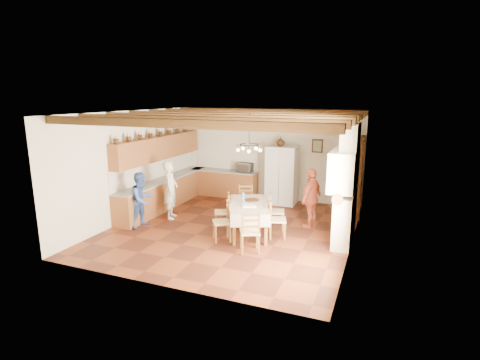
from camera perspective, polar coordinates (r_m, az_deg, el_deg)
name	(u,v)px	position (r m, az deg, el deg)	size (l,w,h in m)	color
floor	(232,229)	(9.87, -1.19, -7.47)	(6.00, 6.50, 0.02)	#461E13
ceiling	(232,112)	(9.27, -1.28, 10.34)	(6.00, 6.50, 0.02)	silver
wall_back	(270,154)	(12.47, 4.62, 3.96)	(6.00, 0.02, 3.00)	beige
wall_front	(159,208)	(6.66, -12.26, -4.13)	(6.00, 0.02, 3.00)	beige
wall_left	(134,165)	(10.96, -15.90, 2.28)	(0.02, 6.50, 3.00)	beige
wall_right	(356,183)	(8.75, 17.23, -0.37)	(0.02, 6.50, 3.00)	beige
ceiling_beams	(232,116)	(9.27, -1.28, 9.72)	(6.00, 6.30, 0.16)	#33200D
lower_cabinets_left	(165,193)	(11.85, -11.32, -2.01)	(0.60, 4.30, 0.86)	brown
lower_cabinets_back	(224,183)	(12.93, -2.45, -0.53)	(2.30, 0.60, 0.86)	brown
countertop_left	(165,179)	(11.74, -11.41, 0.11)	(0.62, 4.30, 0.04)	slate
countertop_back	(224,171)	(12.83, -2.47, 1.42)	(2.34, 0.62, 0.04)	slate
backsplash_left	(156,168)	(11.83, -12.64, 1.73)	(0.03, 4.30, 0.60)	white
backsplash_back	(227,160)	(13.03, -1.97, 3.03)	(2.30, 0.03, 0.60)	white
upper_cabinets	(160,148)	(11.64, -12.14, 4.82)	(0.35, 4.20, 0.70)	brown
fireplace	(343,184)	(8.99, 15.46, -0.57)	(0.56, 1.60, 2.80)	beige
wall_picture	(317,146)	(12.03, 11.71, 5.09)	(0.34, 0.03, 0.42)	black
refrigerator	(282,175)	(11.99, 6.44, 0.77)	(0.93, 0.76, 1.85)	white
hutch	(353,177)	(11.20, 16.83, 0.51)	(0.52, 1.25, 2.26)	#3A2611
dining_table	(249,207)	(9.33, 1.35, -4.13)	(1.52, 1.98, 0.78)	silver
chandelier	(249,145)	(9.00, 1.40, 5.41)	(0.47, 0.47, 0.03)	black
chair_left_near	(222,221)	(8.96, -2.81, -6.28)	(0.42, 0.40, 0.96)	brown
chair_left_far	(222,211)	(9.70, -2.71, -4.78)	(0.42, 0.40, 0.96)	brown
chair_right_near	(278,219)	(9.15, 5.75, -5.92)	(0.42, 0.40, 0.96)	brown
chair_right_far	(276,211)	(9.78, 5.57, -4.68)	(0.42, 0.40, 0.96)	brown
chair_end_near	(250,231)	(8.33, 1.53, -7.79)	(0.42, 0.40, 0.96)	brown
chair_end_far	(246,202)	(10.47, 0.99, -3.44)	(0.42, 0.40, 0.96)	brown
person_man	(171,190)	(10.65, -10.53, -1.48)	(0.60, 0.39, 1.64)	silver
person_woman_blue	(142,200)	(10.15, -14.71, -2.91)	(0.71, 0.56, 1.47)	#39569F
person_woman_red	(311,198)	(9.90, 10.81, -2.74)	(0.93, 0.39, 1.59)	#B0462A
microwave	(245,168)	(12.51, 0.73, 1.91)	(0.52, 0.35, 0.29)	silver
fridge_vase	(281,141)	(11.83, 6.20, 5.86)	(0.27, 0.27, 0.28)	#3A2611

